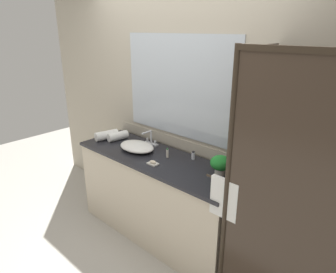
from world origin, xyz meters
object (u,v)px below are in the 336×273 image
(sink_basin, at_px, (137,146))
(amenity_bottle_shampoo, at_px, (193,155))
(faucet, at_px, (150,140))
(potted_plant, at_px, (221,164))
(amenity_bottle_lotion, at_px, (167,153))
(rolled_towel_near_edge, at_px, (107,135))
(rolled_towel_middle, at_px, (118,136))
(soap_dish, at_px, (153,163))

(sink_basin, bearing_deg, amenity_bottle_shampoo, 20.25)
(faucet, height_order, potted_plant, potted_plant)
(amenity_bottle_lotion, height_order, rolled_towel_near_edge, rolled_towel_near_edge)
(sink_basin, height_order, amenity_bottle_shampoo, amenity_bottle_shampoo)
(amenity_bottle_shampoo, relative_size, rolled_towel_middle, 0.35)
(faucet, relative_size, potted_plant, 0.96)
(faucet, relative_size, amenity_bottle_shampoo, 2.12)
(rolled_towel_middle, bearing_deg, amenity_bottle_shampoo, 9.31)
(sink_basin, xyz_separation_m, rolled_towel_middle, (-0.38, 0.05, 0.01))
(potted_plant, xyz_separation_m, soap_dish, (-0.57, -0.25, -0.08))
(potted_plant, xyz_separation_m, rolled_towel_middle, (-1.30, -0.06, -0.05))
(potted_plant, bearing_deg, amenity_bottle_shampoo, 165.69)
(soap_dish, height_order, amenity_bottle_lotion, amenity_bottle_lotion)
(potted_plant, distance_m, rolled_towel_middle, 1.31)
(sink_basin, distance_m, amenity_bottle_shampoo, 0.60)
(amenity_bottle_shampoo, distance_m, rolled_towel_near_edge, 1.08)
(faucet, relative_size, amenity_bottle_lotion, 1.76)
(amenity_bottle_lotion, xyz_separation_m, rolled_towel_middle, (-0.73, -0.02, 0.00))
(amenity_bottle_shampoo, bearing_deg, potted_plant, -14.31)
(soap_dish, distance_m, rolled_towel_middle, 0.76)
(rolled_towel_near_edge, xyz_separation_m, rolled_towel_middle, (0.11, 0.07, -0.00))
(soap_dish, bearing_deg, amenity_bottle_lotion, 91.51)
(amenity_bottle_shampoo, bearing_deg, rolled_towel_middle, -170.69)
(faucet, distance_m, potted_plant, 0.93)
(soap_dish, height_order, rolled_towel_near_edge, rolled_towel_near_edge)
(sink_basin, height_order, amenity_bottle_lotion, amenity_bottle_lotion)
(amenity_bottle_lotion, relative_size, rolled_towel_middle, 0.42)
(rolled_towel_middle, bearing_deg, sink_basin, -8.27)
(rolled_towel_middle, bearing_deg, rolled_towel_near_edge, -146.94)
(amenity_bottle_lotion, xyz_separation_m, rolled_towel_near_edge, (-0.84, -0.09, 0.00))
(potted_plant, relative_size, rolled_towel_middle, 0.77)
(faucet, xyz_separation_m, rolled_towel_near_edge, (-0.49, -0.21, -0.01))
(faucet, bearing_deg, amenity_bottle_shampoo, 1.42)
(amenity_bottle_lotion, bearing_deg, rolled_towel_middle, -178.56)
(rolled_towel_middle, bearing_deg, soap_dish, -14.11)
(rolled_towel_near_edge, relative_size, rolled_towel_middle, 1.11)
(faucet, xyz_separation_m, soap_dish, (0.36, -0.33, -0.04))
(sink_basin, relative_size, rolled_towel_middle, 1.74)
(potted_plant, bearing_deg, amenity_bottle_lotion, -175.59)
(rolled_towel_near_edge, bearing_deg, sink_basin, 2.00)
(potted_plant, xyz_separation_m, rolled_towel_near_edge, (-1.41, -0.13, -0.05))
(amenity_bottle_shampoo, xyz_separation_m, amenity_bottle_lotion, (-0.21, -0.14, 0.01))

